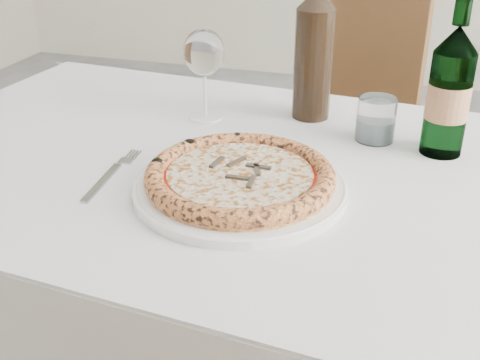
{
  "coord_description": "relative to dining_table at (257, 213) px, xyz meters",
  "views": [
    {
      "loc": [
        0.25,
        -0.85,
        1.19
      ],
      "look_at": [
        0.01,
        -0.06,
        0.78
      ],
      "focal_mm": 45.0,
      "sensor_mm": 36.0,
      "label": 1
    }
  ],
  "objects": [
    {
      "name": "dining_table",
      "position": [
        0.0,
        0.0,
        0.0
      ],
      "size": [
        1.43,
        0.92,
        0.76
      ],
      "color": "#5E3119",
      "rests_on": "floor"
    },
    {
      "name": "beer_bottle",
      "position": [
        0.29,
        0.14,
        0.21
      ],
      "size": [
        0.07,
        0.07,
        0.28
      ],
      "color": "#2D5D35",
      "rests_on": "dining_table"
    },
    {
      "name": "chair_far",
      "position": [
        0.05,
        0.8,
        -0.13
      ],
      "size": [
        0.46,
        0.46,
        0.93
      ],
      "color": "#5E3119",
      "rests_on": "floor"
    },
    {
      "name": "pizza",
      "position": [
        -0.0,
        -0.1,
        0.12
      ],
      "size": [
        0.29,
        0.29,
        0.03
      ],
      "color": "#F0A66C",
      "rests_on": "plate"
    },
    {
      "name": "wine_glass",
      "position": [
        -0.16,
        0.18,
        0.22
      ],
      "size": [
        0.08,
        0.08,
        0.18
      ],
      "color": "white",
      "rests_on": "dining_table"
    },
    {
      "name": "tumbler",
      "position": [
        0.18,
        0.17,
        0.13
      ],
      "size": [
        0.07,
        0.07,
        0.08
      ],
      "color": "silver",
      "rests_on": "dining_table"
    },
    {
      "name": "plate",
      "position": [
        0.0,
        -0.1,
        0.1
      ],
      "size": [
        0.33,
        0.33,
        0.02
      ],
      "color": "white",
      "rests_on": "dining_table"
    },
    {
      "name": "fork",
      "position": [
        -0.22,
        -0.11,
        0.1
      ],
      "size": [
        0.02,
        0.19,
        0.0
      ],
      "color": "gray",
      "rests_on": "dining_table"
    },
    {
      "name": "wine_bottle",
      "position": [
        0.04,
        0.25,
        0.22
      ],
      "size": [
        0.07,
        0.07,
        0.31
      ],
      "color": "black",
      "rests_on": "dining_table"
    }
  ]
}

